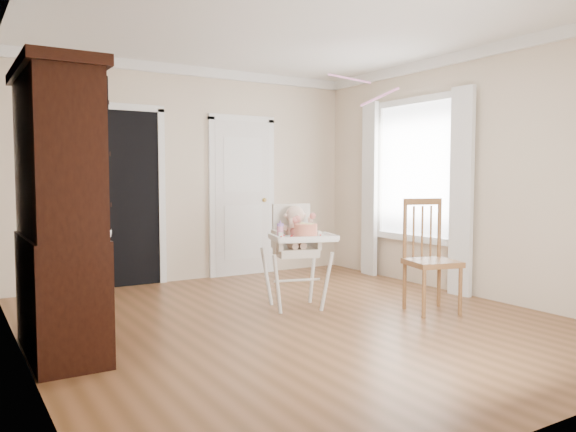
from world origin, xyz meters
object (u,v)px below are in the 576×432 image
cake (306,231)px  china_cabinet (59,212)px  dining_chair (430,259)px  high_chair (296,243)px  sippy_cup (280,229)px

cake → china_cabinet: size_ratio=0.13×
cake → dining_chair: (1.10, -0.54, -0.29)m
china_cabinet → cake: bearing=1.2°
high_chair → sippy_cup: high_chair is taller
cake → dining_chair: dining_chair is taller
cake → china_cabinet: 2.22m
high_chair → dining_chair: (1.05, -0.80, -0.14)m
sippy_cup → dining_chair: 1.50m
china_cabinet → sippy_cup: bearing=7.1°
high_chair → dining_chair: 1.33m
dining_chair → china_cabinet: bearing=-172.6°
cake → sippy_cup: 0.26m
china_cabinet → high_chair: bearing=7.7°
cake → china_cabinet: (-2.21, -0.05, 0.26)m
cake → sippy_cup: (-0.16, 0.21, 0.00)m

